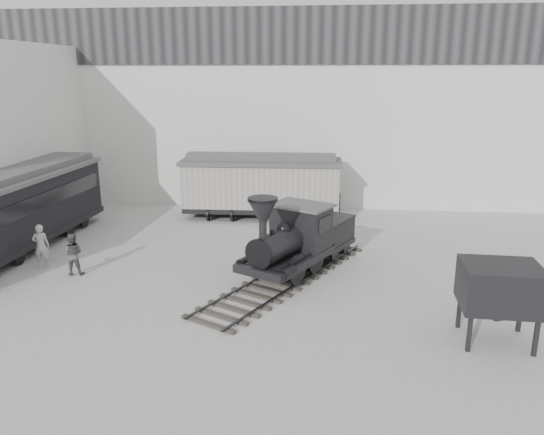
# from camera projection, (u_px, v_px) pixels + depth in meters

# --- Properties ---
(ground) EXTENTS (90.00, 90.00, 0.00)m
(ground) POSITION_uv_depth(u_px,v_px,m) (231.00, 308.00, 17.77)
(ground) COLOR #9E9E9B
(north_wall) EXTENTS (34.00, 2.51, 11.00)m
(north_wall) POSITION_uv_depth(u_px,v_px,m) (274.00, 109.00, 30.66)
(north_wall) COLOR silver
(north_wall) RESTS_ON ground
(locomotive) EXTENTS (6.37, 9.52, 3.41)m
(locomotive) POSITION_uv_depth(u_px,v_px,m) (296.00, 243.00, 20.48)
(locomotive) COLOR #322D29
(locomotive) RESTS_ON ground
(boxcar) EXTENTS (8.55, 2.87, 3.48)m
(boxcar) POSITION_uv_depth(u_px,v_px,m) (261.00, 184.00, 28.33)
(boxcar) COLOR black
(boxcar) RESTS_ON ground
(passenger_coach) EXTENTS (3.34, 12.60, 3.34)m
(passenger_coach) POSITION_uv_depth(u_px,v_px,m) (13.00, 212.00, 22.69)
(passenger_coach) COLOR black
(passenger_coach) RESTS_ON ground
(visitor_a) EXTENTS (0.74, 0.58, 1.79)m
(visitor_a) POSITION_uv_depth(u_px,v_px,m) (41.00, 246.00, 21.29)
(visitor_a) COLOR #AEAFAA
(visitor_a) RESTS_ON ground
(visitor_b) EXTENTS (0.91, 0.76, 1.67)m
(visitor_b) POSITION_uv_depth(u_px,v_px,m) (73.00, 254.00, 20.50)
(visitor_b) COLOR #4B4B4E
(visitor_b) RESTS_ON ground
(coal_hopper) EXTENTS (2.25, 1.87, 2.36)m
(coal_hopper) POSITION_uv_depth(u_px,v_px,m) (499.00, 292.00, 15.20)
(coal_hopper) COLOR black
(coal_hopper) RESTS_ON ground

